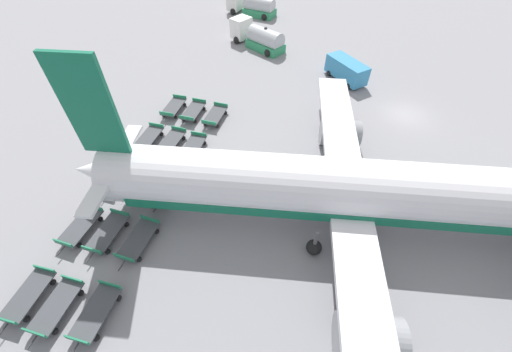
% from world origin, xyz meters
% --- Properties ---
extents(ground_plane, '(500.00, 500.00, 0.00)m').
position_xyz_m(ground_plane, '(0.00, 0.00, 0.00)').
color(ground_plane, gray).
extents(airplane, '(29.70, 38.82, 11.41)m').
position_xyz_m(airplane, '(13.46, -5.59, 3.02)').
color(airplane, white).
rests_on(airplane, ground_plane).
extents(fuel_tanker_primary, '(4.70, 7.82, 2.88)m').
position_xyz_m(fuel_tanker_primary, '(-23.40, -19.11, 1.24)').
color(fuel_tanker_primary, white).
rests_on(fuel_tanker_primary, ground_plane).
extents(fuel_tanker_secondary, '(6.21, 7.68, 2.87)m').
position_xyz_m(fuel_tanker_secondary, '(-12.36, -16.43, 1.26)').
color(fuel_tanker_secondary, white).
rests_on(fuel_tanker_secondary, ground_plane).
extents(service_van, '(5.09, 4.66, 2.21)m').
position_xyz_m(service_van, '(-5.83, -5.71, 1.20)').
color(service_van, teal).
rests_on(service_van, ground_plane).
extents(baggage_dolly_row_near_col_a, '(3.86, 1.75, 0.92)m').
position_xyz_m(baggage_dolly_row_near_col_a, '(3.11, -22.43, 0.47)').
color(baggage_dolly_row_near_col_a, '#424449').
rests_on(baggage_dolly_row_near_col_a, ground_plane).
extents(baggage_dolly_row_near_col_b, '(3.86, 1.79, 0.92)m').
position_xyz_m(baggage_dolly_row_near_col_b, '(7.90, -23.01, 0.47)').
color(baggage_dolly_row_near_col_b, '#424449').
rests_on(baggage_dolly_row_near_col_b, ground_plane).
extents(baggage_dolly_row_near_col_c, '(3.87, 1.83, 0.92)m').
position_xyz_m(baggage_dolly_row_near_col_c, '(12.72, -23.54, 0.47)').
color(baggage_dolly_row_near_col_c, '#424449').
rests_on(baggage_dolly_row_near_col_c, ground_plane).
extents(baggage_dolly_row_near_col_d, '(3.88, 1.89, 0.92)m').
position_xyz_m(baggage_dolly_row_near_col_d, '(17.47, -23.84, 0.47)').
color(baggage_dolly_row_near_col_d, '#424449').
rests_on(baggage_dolly_row_near_col_d, ground_plane).
extents(baggage_dolly_row_near_col_e, '(3.85, 1.73, 0.92)m').
position_xyz_m(baggage_dolly_row_near_col_e, '(22.26, -24.25, 0.47)').
color(baggage_dolly_row_near_col_e, '#424449').
rests_on(baggage_dolly_row_near_col_e, ground_plane).
extents(baggage_dolly_row_mid_a_col_a, '(3.87, 1.81, 0.92)m').
position_xyz_m(baggage_dolly_row_mid_a_col_a, '(3.43, -20.34, 0.47)').
color(baggage_dolly_row_mid_a_col_a, '#424449').
rests_on(baggage_dolly_row_mid_a_col_a, ground_plane).
extents(baggage_dolly_row_mid_a_col_b, '(3.88, 1.88, 0.92)m').
position_xyz_m(baggage_dolly_row_mid_a_col_b, '(8.07, -20.91, 0.47)').
color(baggage_dolly_row_mid_a_col_b, '#424449').
rests_on(baggage_dolly_row_mid_a_col_b, ground_plane).
extents(baggage_dolly_row_mid_a_col_c, '(3.87, 1.80, 0.92)m').
position_xyz_m(baggage_dolly_row_mid_a_col_c, '(12.80, -21.20, 0.47)').
color(baggage_dolly_row_mid_a_col_c, '#424449').
rests_on(baggage_dolly_row_mid_a_col_c, ground_plane).
extents(baggage_dolly_row_mid_a_col_d, '(3.87, 1.84, 0.92)m').
position_xyz_m(baggage_dolly_row_mid_a_col_d, '(17.61, -21.82, 0.47)').
color(baggage_dolly_row_mid_a_col_d, '#424449').
rests_on(baggage_dolly_row_mid_a_col_d, ground_plane).
extents(baggage_dolly_row_mid_a_col_e, '(3.86, 1.79, 0.92)m').
position_xyz_m(baggage_dolly_row_mid_a_col_e, '(22.58, -22.29, 0.47)').
color(baggage_dolly_row_mid_a_col_e, '#424449').
rests_on(baggage_dolly_row_mid_a_col_e, ground_plane).
extents(baggage_dolly_row_mid_b_col_a, '(3.87, 1.84, 0.92)m').
position_xyz_m(baggage_dolly_row_mid_b_col_a, '(3.77, -18.09, 0.47)').
color(baggage_dolly_row_mid_b_col_a, '#424449').
rests_on(baggage_dolly_row_mid_b_col_a, ground_plane).
extents(baggage_dolly_row_mid_b_col_b, '(3.85, 1.71, 0.92)m').
position_xyz_m(baggage_dolly_row_mid_b_col_b, '(8.50, -18.81, 0.47)').
color(baggage_dolly_row_mid_b_col_b, '#424449').
rests_on(baggage_dolly_row_mid_b_col_b, ground_plane).
extents(baggage_dolly_row_mid_b_col_c, '(3.87, 1.84, 0.92)m').
position_xyz_m(baggage_dolly_row_mid_b_col_c, '(13.25, -19.23, 0.47)').
color(baggage_dolly_row_mid_b_col_c, '#424449').
rests_on(baggage_dolly_row_mid_b_col_c, ground_plane).
extents(baggage_dolly_row_mid_b_col_d, '(3.88, 1.88, 0.92)m').
position_xyz_m(baggage_dolly_row_mid_b_col_d, '(17.80, -19.58, 0.47)').
color(baggage_dolly_row_mid_b_col_d, '#424449').
rests_on(baggage_dolly_row_mid_b_col_d, ground_plane).
extents(baggage_dolly_row_mid_b_col_e, '(3.86, 1.76, 0.92)m').
position_xyz_m(baggage_dolly_row_mid_b_col_e, '(22.53, -19.96, 0.47)').
color(baggage_dolly_row_mid_b_col_e, '#424449').
rests_on(baggage_dolly_row_mid_b_col_e, ground_plane).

